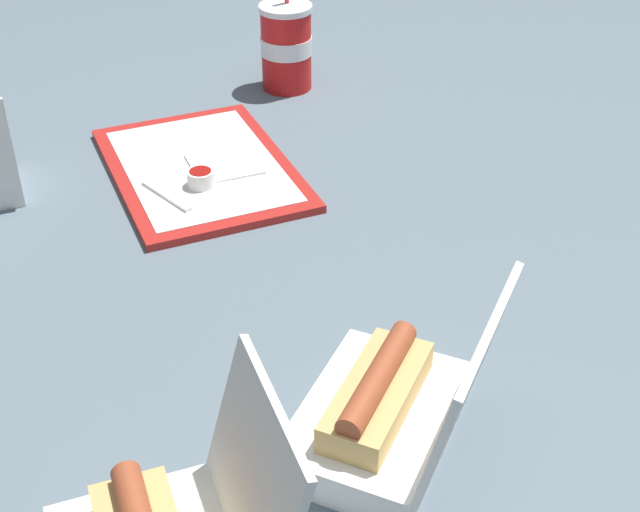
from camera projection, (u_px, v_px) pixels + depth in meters
ground_plane at (280, 294)px, 1.11m from camera, size 3.20×3.20×0.00m
food_tray at (201, 169)px, 1.36m from camera, size 0.41×0.32×0.01m
ketchup_cup at (201, 178)px, 1.30m from camera, size 0.04×0.04×0.02m
napkin_stack at (224, 164)px, 1.36m from camera, size 0.12×0.12×0.00m
plastic_fork at (167, 195)px, 1.28m from camera, size 0.11×0.03×0.00m
clamshell_hotdog_right at (387, 410)px, 0.88m from camera, size 0.26×0.27×0.18m
soda_cup_front at (286, 46)px, 1.59m from camera, size 0.09×0.09×0.21m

